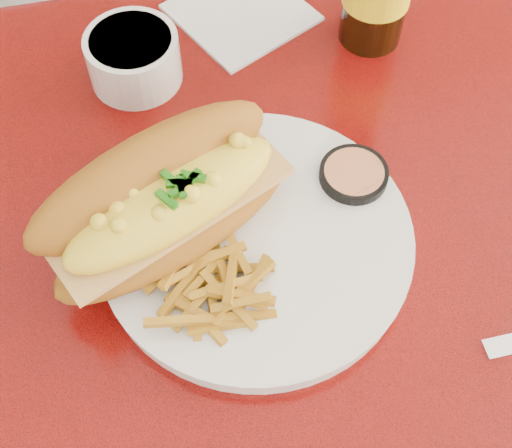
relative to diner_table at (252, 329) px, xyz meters
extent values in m
cube|color=red|center=(0.00, 0.00, 0.14)|extent=(1.20, 0.80, 0.04)
cylinder|color=silver|center=(0.00, 0.00, -0.24)|extent=(0.09, 0.09, 0.72)
cube|color=maroon|center=(0.00, 0.78, -0.38)|extent=(1.20, 0.50, 0.45)
cylinder|color=white|center=(0.01, 0.01, 0.17)|extent=(0.36, 0.36, 0.02)
cylinder|color=white|center=(0.01, 0.01, 0.18)|extent=(0.37, 0.37, 0.00)
ellipsoid|color=#A8661B|center=(-0.06, 0.03, 0.20)|extent=(0.25, 0.17, 0.05)
cube|color=tan|center=(-0.06, 0.03, 0.22)|extent=(0.22, 0.14, 0.01)
ellipsoid|color=yellow|center=(-0.06, 0.03, 0.24)|extent=(0.21, 0.14, 0.05)
ellipsoid|color=#A8661B|center=(-0.08, 0.05, 0.24)|extent=(0.25, 0.18, 0.09)
cube|color=silver|center=(0.06, -0.03, 0.18)|extent=(0.07, 0.13, 0.00)
cube|color=silver|center=(0.03, 0.04, 0.18)|extent=(0.03, 0.04, 0.00)
cylinder|color=white|center=(-0.07, 0.25, 0.19)|extent=(0.11, 0.11, 0.05)
cylinder|color=black|center=(-0.07, 0.25, 0.21)|extent=(0.10, 0.10, 0.01)
cylinder|color=black|center=(0.11, 0.05, 0.18)|extent=(0.06, 0.06, 0.03)
cylinder|color=#CB7549|center=(0.11, 0.05, 0.19)|extent=(0.06, 0.06, 0.01)
cube|color=white|center=(0.06, 0.32, 0.16)|extent=(0.18, 0.18, 0.00)
camera|label=1|loc=(-0.06, -0.31, 0.73)|focal=50.00mm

